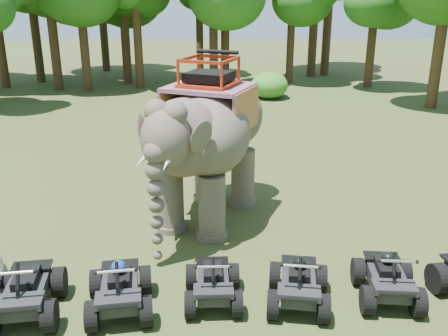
{
  "coord_description": "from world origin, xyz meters",
  "views": [
    {
      "loc": [
        -0.36,
        -10.26,
        6.0
      ],
      "look_at": [
        0.0,
        1.2,
        1.9
      ],
      "focal_mm": 40.0,
      "sensor_mm": 36.0,
      "label": 1
    }
  ],
  "objects_px": {
    "atv_1": "(119,283)",
    "atv_3": "(299,277)",
    "atv_0": "(25,285)",
    "atv_4": "(388,272)",
    "elephant": "(208,139)",
    "atv_2": "(213,277)"
  },
  "relations": [
    {
      "from": "atv_1",
      "to": "atv_4",
      "type": "xyz_separation_m",
      "value": [
        5.38,
        0.24,
        -0.02
      ]
    },
    {
      "from": "elephant",
      "to": "atv_0",
      "type": "relative_size",
      "value": 3.02
    },
    {
      "from": "elephant",
      "to": "atv_4",
      "type": "xyz_separation_m",
      "value": [
        3.62,
        -4.08,
        -1.64
      ]
    },
    {
      "from": "atv_0",
      "to": "atv_1",
      "type": "distance_m",
      "value": 1.79
    },
    {
      "from": "atv_0",
      "to": "atv_1",
      "type": "height_order",
      "value": "atv_0"
    },
    {
      "from": "atv_0",
      "to": "atv_2",
      "type": "xyz_separation_m",
      "value": [
        3.62,
        0.31,
        -0.09
      ]
    },
    {
      "from": "elephant",
      "to": "atv_0",
      "type": "height_order",
      "value": "elephant"
    },
    {
      "from": "atv_0",
      "to": "atv_4",
      "type": "bearing_deg",
      "value": -4.39
    },
    {
      "from": "atv_4",
      "to": "elephant",
      "type": "bearing_deg",
      "value": 137.74
    },
    {
      "from": "atv_3",
      "to": "atv_1",
      "type": "bearing_deg",
      "value": -168.84
    },
    {
      "from": "atv_2",
      "to": "atv_4",
      "type": "distance_m",
      "value": 3.55
    },
    {
      "from": "atv_1",
      "to": "elephant",
      "type": "bearing_deg",
      "value": 60.4
    },
    {
      "from": "elephant",
      "to": "atv_3",
      "type": "bearing_deg",
      "value": -42.81
    },
    {
      "from": "atv_1",
      "to": "atv_3",
      "type": "height_order",
      "value": "atv_1"
    },
    {
      "from": "atv_0",
      "to": "atv_4",
      "type": "height_order",
      "value": "atv_0"
    },
    {
      "from": "elephant",
      "to": "atv_2",
      "type": "height_order",
      "value": "elephant"
    },
    {
      "from": "atv_2",
      "to": "atv_4",
      "type": "bearing_deg",
      "value": -0.84
    },
    {
      "from": "elephant",
      "to": "atv_0",
      "type": "xyz_separation_m",
      "value": [
        -3.55,
        -4.38,
        -1.59
      ]
    },
    {
      "from": "atv_2",
      "to": "atv_3",
      "type": "height_order",
      "value": "atv_3"
    },
    {
      "from": "atv_0",
      "to": "atv_3",
      "type": "xyz_separation_m",
      "value": [
        5.34,
        0.18,
        -0.05
      ]
    },
    {
      "from": "atv_1",
      "to": "atv_3",
      "type": "bearing_deg",
      "value": -5.54
    },
    {
      "from": "elephant",
      "to": "atv_3",
      "type": "relative_size",
      "value": 3.27
    }
  ]
}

